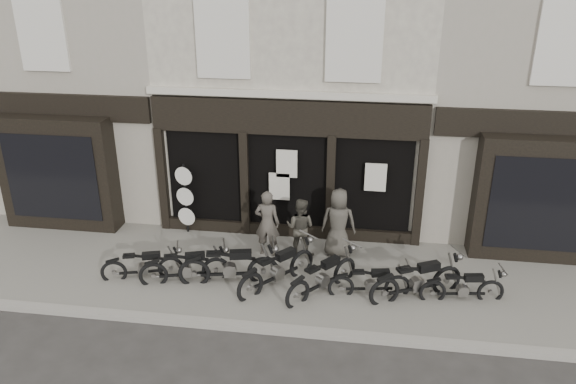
# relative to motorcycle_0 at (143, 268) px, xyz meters

# --- Properties ---
(ground_plane) EXTENTS (90.00, 90.00, 0.00)m
(ground_plane) POSITION_rel_motorcycle_0_xyz_m (3.08, -0.24, -0.37)
(ground_plane) COLOR #2D2B28
(ground_plane) RESTS_ON ground
(pavement) EXTENTS (30.00, 4.20, 0.12)m
(pavement) POSITION_rel_motorcycle_0_xyz_m (3.08, 0.66, -0.31)
(pavement) COLOR slate
(pavement) RESTS_ON ground_plane
(kerb) EXTENTS (30.00, 0.25, 0.13)m
(kerb) POSITION_rel_motorcycle_0_xyz_m (3.08, -1.49, -0.30)
(kerb) COLOR gray
(kerb) RESTS_ON ground_plane
(central_building) EXTENTS (7.30, 6.22, 8.34)m
(central_building) POSITION_rel_motorcycle_0_xyz_m (3.08, 5.71, 3.71)
(central_building) COLOR beige
(central_building) RESTS_ON ground
(neighbour_left) EXTENTS (5.60, 6.73, 8.34)m
(neighbour_left) POSITION_rel_motorcycle_0_xyz_m (-3.27, 5.65, 3.67)
(neighbour_left) COLOR gray
(neighbour_left) RESTS_ON ground
(neighbour_right) EXTENTS (5.60, 6.73, 8.34)m
(neighbour_right) POSITION_rel_motorcycle_0_xyz_m (9.43, 5.65, 3.67)
(neighbour_right) COLOR gray
(neighbour_right) RESTS_ON ground
(motorcycle_0) EXTENTS (1.89, 0.83, 0.93)m
(motorcycle_0) POSITION_rel_motorcycle_0_xyz_m (0.00, 0.00, 0.00)
(motorcycle_0) COLOR black
(motorcycle_0) RESTS_ON ground
(motorcycle_1) EXTENTS (2.06, 0.95, 1.02)m
(motorcycle_1) POSITION_rel_motorcycle_0_xyz_m (1.06, -0.01, 0.04)
(motorcycle_1) COLOR black
(motorcycle_1) RESTS_ON ground
(motorcycle_2) EXTENTS (2.34, 0.85, 1.13)m
(motorcycle_2) POSITION_rel_motorcycle_0_xyz_m (2.10, 0.10, 0.08)
(motorcycle_2) COLOR black
(motorcycle_2) RESTS_ON ground
(motorcycle_3) EXTENTS (1.69, 1.92, 1.10)m
(motorcycle_3) POSITION_rel_motorcycle_0_xyz_m (3.22, 0.16, 0.07)
(motorcycle_3) COLOR black
(motorcycle_3) RESTS_ON ground
(motorcycle_4) EXTENTS (1.62, 1.82, 1.05)m
(motorcycle_4) POSITION_rel_motorcycle_0_xyz_m (4.29, 0.01, 0.05)
(motorcycle_4) COLOR black
(motorcycle_4) RESTS_ON ground
(motorcycle_5) EXTENTS (1.88, 0.59, 0.90)m
(motorcycle_5) POSITION_rel_motorcycle_0_xyz_m (5.37, 0.04, -0.01)
(motorcycle_5) COLOR black
(motorcycle_5) RESTS_ON ground
(motorcycle_6) EXTENTS (2.14, 1.33, 1.11)m
(motorcycle_6) POSITION_rel_motorcycle_0_xyz_m (6.41, 0.12, 0.07)
(motorcycle_6) COLOR black
(motorcycle_6) RESTS_ON ground
(motorcycle_7) EXTENTS (1.90, 0.58, 0.91)m
(motorcycle_7) POSITION_rel_motorcycle_0_xyz_m (7.41, 0.13, -0.01)
(motorcycle_7) COLOR black
(motorcycle_7) RESTS_ON ground
(man_left) EXTENTS (0.66, 0.45, 1.75)m
(man_left) POSITION_rel_motorcycle_0_xyz_m (2.73, 1.56, 0.63)
(man_left) COLOR #47423B
(man_left) RESTS_ON pavement
(man_centre) EXTENTS (0.86, 0.73, 1.55)m
(man_centre) POSITION_rel_motorcycle_0_xyz_m (3.56, 1.64, 0.53)
(man_centre) COLOR #3F3C33
(man_centre) RESTS_ON pavement
(man_right) EXTENTS (0.90, 0.61, 1.80)m
(man_right) POSITION_rel_motorcycle_0_xyz_m (4.52, 1.80, 0.65)
(man_right) COLOR #3F3C35
(man_right) RESTS_ON pavement
(advert_sign_post) EXTENTS (0.51, 0.33, 2.12)m
(advert_sign_post) POSITION_rel_motorcycle_0_xyz_m (0.31, 2.46, 0.66)
(advert_sign_post) COLOR black
(advert_sign_post) RESTS_ON ground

